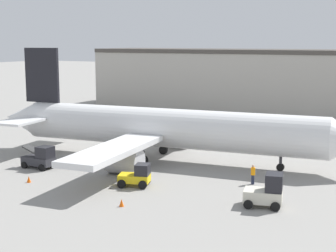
{
  "coord_description": "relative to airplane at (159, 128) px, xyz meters",
  "views": [
    {
      "loc": [
        24.06,
        -43.88,
        11.76
      ],
      "look_at": [
        0.0,
        0.0,
        3.49
      ],
      "focal_mm": 55.0,
      "sensor_mm": 36.0,
      "label": 1
    }
  ],
  "objects": [
    {
      "name": "belt_loader_truck",
      "position": [
        -8.05,
        -8.39,
        -2.22
      ],
      "size": [
        3.08,
        1.75,
        2.12
      ],
      "rotation": [
        0.0,
        0.0,
        0.01
      ],
      "color": "#2D2D33",
      "rests_on": "ground_plane"
    },
    {
      "name": "pushback_tug",
      "position": [
        14.1,
        -9.19,
        -2.11
      ],
      "size": [
        3.04,
        2.56,
        2.47
      ],
      "rotation": [
        0.0,
        0.0,
        0.24
      ],
      "color": "beige",
      "rests_on": "ground_plane"
    },
    {
      "name": "safety_cone_near",
      "position": [
        4.94,
        -14.17,
        -2.94
      ],
      "size": [
        0.36,
        0.36,
        0.55
      ],
      "color": "#EF590F",
      "rests_on": "ground_plane"
    },
    {
      "name": "ground_crew_worker",
      "position": [
        11.25,
        -4.05,
        -2.32
      ],
      "size": [
        0.37,
        0.37,
        1.66
      ],
      "rotation": [
        0.0,
        0.0,
        3.4
      ],
      "color": "#1E2338",
      "rests_on": "ground_plane"
    },
    {
      "name": "ground_plane",
      "position": [
        0.93,
        0.11,
        -3.21
      ],
      "size": [
        400.0,
        400.0,
        0.0
      ],
      "primitive_type": "plane",
      "color": "gray"
    },
    {
      "name": "baggage_tug",
      "position": [
        3.12,
        -9.2,
        -2.34
      ],
      "size": [
        2.87,
        2.41,
        1.89
      ],
      "rotation": [
        0.0,
        0.0,
        0.32
      ],
      "color": "yellow",
      "rests_on": "ground_plane"
    },
    {
      "name": "airplane",
      "position": [
        0.0,
        0.0,
        0.0
      ],
      "size": [
        38.39,
        30.12,
        11.07
      ],
      "rotation": [
        0.0,
        0.0,
        0.12
      ],
      "color": "silver",
      "rests_on": "ground_plane"
    },
    {
      "name": "safety_cone_far",
      "position": [
        -5.5,
        -12.6,
        -2.94
      ],
      "size": [
        0.36,
        0.36,
        0.55
      ],
      "color": "#EF590F",
      "rests_on": "ground_plane"
    },
    {
      "name": "terminal_building",
      "position": [
        8.2,
        40.57,
        2.0
      ],
      "size": [
        83.04,
        12.77,
        10.41
      ],
      "color": "#ADA89E",
      "rests_on": "ground_plane"
    }
  ]
}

